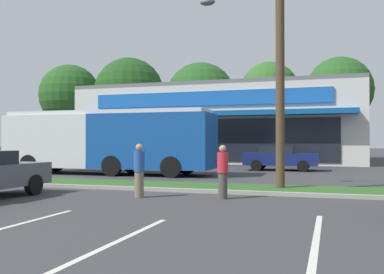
{
  "coord_description": "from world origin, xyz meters",
  "views": [
    {
      "loc": [
        5.84,
        -0.72,
        1.66
      ],
      "look_at": [
        -0.22,
        18.1,
        1.89
      ],
      "focal_mm": 40.4,
      "sensor_mm": 36.0,
      "label": 1
    }
  ],
  "objects_px": {
    "city_bus": "(108,140)",
    "car_0": "(280,158)",
    "pedestrian_near_bench": "(139,170)",
    "utility_pole": "(276,41)",
    "pedestrian_mid": "(223,172)",
    "car_2": "(104,156)"
  },
  "relations": [
    {
      "from": "car_0",
      "to": "utility_pole",
      "type": "bearing_deg",
      "value": -84.52
    },
    {
      "from": "city_bus",
      "to": "car_0",
      "type": "relative_size",
      "value": 2.67
    },
    {
      "from": "pedestrian_near_bench",
      "to": "utility_pole",
      "type": "bearing_deg",
      "value": 45.08
    },
    {
      "from": "car_2",
      "to": "pedestrian_near_bench",
      "type": "xyz_separation_m",
      "value": [
        9.06,
        -13.91,
        0.06
      ]
    },
    {
      "from": "car_0",
      "to": "car_2",
      "type": "height_order",
      "value": "car_2"
    },
    {
      "from": "car_0",
      "to": "car_2",
      "type": "relative_size",
      "value": 0.97
    },
    {
      "from": "utility_pole",
      "to": "pedestrian_mid",
      "type": "xyz_separation_m",
      "value": [
        -1.23,
        -2.56,
        -4.32
      ]
    },
    {
      "from": "city_bus",
      "to": "pedestrian_near_bench",
      "type": "relative_size",
      "value": 6.94
    },
    {
      "from": "car_0",
      "to": "pedestrian_mid",
      "type": "distance_m",
      "value": 13.25
    },
    {
      "from": "utility_pole",
      "to": "car_0",
      "type": "distance_m",
      "value": 11.59
    },
    {
      "from": "utility_pole",
      "to": "car_0",
      "type": "height_order",
      "value": "utility_pole"
    },
    {
      "from": "utility_pole",
      "to": "car_0",
      "type": "bearing_deg",
      "value": 95.48
    },
    {
      "from": "city_bus",
      "to": "pedestrian_near_bench",
      "type": "bearing_deg",
      "value": 123.02
    },
    {
      "from": "car_2",
      "to": "pedestrian_mid",
      "type": "height_order",
      "value": "pedestrian_mid"
    },
    {
      "from": "car_2",
      "to": "pedestrian_near_bench",
      "type": "relative_size",
      "value": 2.67
    },
    {
      "from": "utility_pole",
      "to": "city_bus",
      "type": "distance_m",
      "value": 10.96
    },
    {
      "from": "pedestrian_near_bench",
      "to": "pedestrian_mid",
      "type": "xyz_separation_m",
      "value": [
        2.45,
        0.47,
        -0.02
      ]
    },
    {
      "from": "utility_pole",
      "to": "pedestrian_near_bench",
      "type": "bearing_deg",
      "value": -140.64
    },
    {
      "from": "pedestrian_near_bench",
      "to": "car_2",
      "type": "bearing_deg",
      "value": 128.78
    },
    {
      "from": "car_0",
      "to": "pedestrian_mid",
      "type": "relative_size",
      "value": 2.66
    },
    {
      "from": "pedestrian_near_bench",
      "to": "city_bus",
      "type": "bearing_deg",
      "value": 130.03
    },
    {
      "from": "city_bus",
      "to": "car_0",
      "type": "height_order",
      "value": "city_bus"
    }
  ]
}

